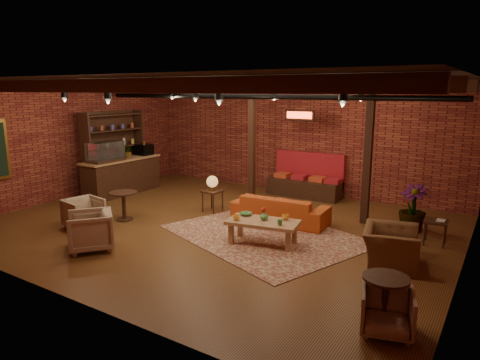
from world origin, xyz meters
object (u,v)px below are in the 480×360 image
Objects in this scene: round_table_right at (385,294)px; plant_tall at (417,161)px; armchair_far at (387,309)px; side_table_lamp at (212,184)px; round_table_left at (124,201)px; armchair_right at (391,241)px; sofa at (280,209)px; side_table_book at (436,222)px; coffee_table at (263,223)px; armchair_a at (84,212)px; armchair_b at (90,229)px.

plant_tall is (-0.50, 4.28, 1.08)m from round_table_right.
armchair_far is 4.61m from plant_tall.
side_table_lamp is at bearing 147.94° from round_table_right.
round_table_left is 0.65× the size of armchair_right.
sofa is 4.27× the size of side_table_book.
sofa is 1.48m from coffee_table.
side_table_lamp is 1.23× the size of armchair_a.
armchair_b is 0.27× the size of plant_tall.
round_table_left is (-3.19, -1.80, 0.14)m from sofa.
side_table_lamp reaches higher than round_table_left.
coffee_table is 3.50m from armchair_far.
armchair_right is at bearing 62.86° from armchair_b.
round_table_left reaches higher than sofa.
armchair_far is at bearing -13.85° from round_table_left.
armchair_far is (-0.00, -3.77, -0.13)m from side_table_book.
side_table_lamp is (-2.21, 1.34, 0.27)m from coffee_table.
sofa is 0.71× the size of plant_tall.
side_table_book is (6.74, 3.08, 0.08)m from armchair_a.
armchair_right is at bearing 6.24° from coffee_table.
armchair_b is 1.19× the size of round_table_right.
armchair_a is 1.08× the size of round_table_right.
sofa is 3.24× the size of round_table_left.
armchair_right is 0.34× the size of plant_tall.
armchair_b is 0.79× the size of armchair_right.
side_table_book is 0.74× the size of round_table_right.
armchair_a reaches higher than armchair_far.
side_table_book is 0.17× the size of plant_tall.
side_table_lamp is 5.14m from side_table_book.
plant_tall is at bearing 96.65° from round_table_right.
round_table_right reaches higher than armchair_far.
armchair_a is at bearing 175.23° from round_table_right.
plant_tall reaches higher than round_table_left.
side_table_lamp is at bearing 64.97° from armchair_right.
plant_tall is (6.17, 3.72, 1.17)m from armchair_a.
armchair_far is 0.21× the size of plant_tall.
armchair_a is 1.45× the size of side_table_book.
coffee_table is at bearing -147.98° from side_table_book.
armchair_b is at bearing -137.84° from plant_tall.
plant_tall reaches higher than armchair_b.
coffee_table is (0.34, -1.44, 0.11)m from sofa.
round_table_left is at bearing 156.73° from armchair_b.
side_table_book is at bearing 88.96° from round_table_right.
round_table_right is (3.18, -3.26, 0.14)m from sofa.
round_table_right is (0.43, -2.09, 0.01)m from armchair_right.
armchair_b reaches higher than armchair_a.
armchair_right is (5.04, 2.31, 0.04)m from armchair_b.
armchair_far is (3.25, -3.39, 0.00)m from sofa.
armchair_right is (2.41, 0.26, 0.03)m from coffee_table.
side_table_lamp is at bearing 121.18° from armchair_b.
armchair_right reaches higher than coffee_table.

